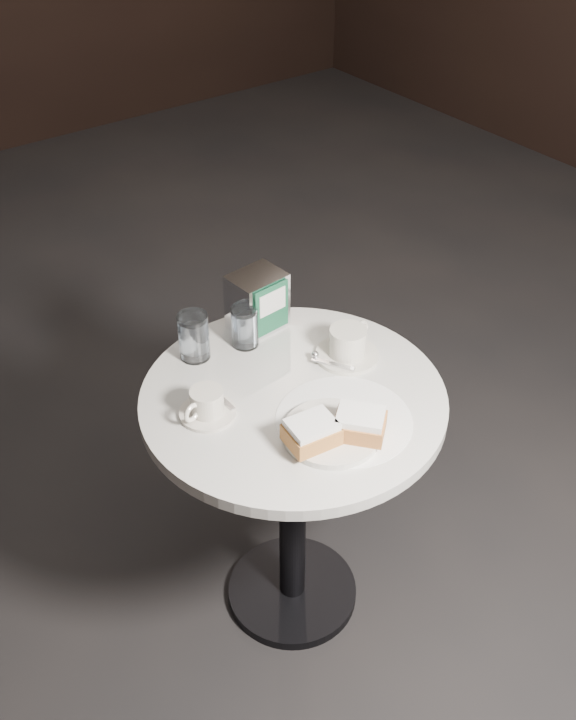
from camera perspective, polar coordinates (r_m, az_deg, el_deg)
The scene contains 9 objects.
ground at distance 2.37m, azimuth 0.30°, elevation -16.28°, with size 7.00×7.00×0.00m, color black.
cafe_table at distance 1.95m, azimuth 0.35°, elevation -6.85°, with size 0.70×0.70×0.74m.
sugar_spill at distance 1.76m, azimuth 4.00°, elevation -4.26°, with size 0.30×0.30×0.00m, color white.
beignet_plate at distance 1.69m, azimuth 3.29°, elevation -4.99°, with size 0.28×0.28×0.07m.
coffee_cup_left at distance 1.76m, azimuth -5.80°, elevation -3.17°, with size 0.16×0.16×0.07m.
coffee_cup_right at distance 1.91m, azimuth 4.27°, elevation 1.08°, with size 0.19×0.19×0.08m.
water_glass_left at distance 1.91m, azimuth -6.71°, elevation 1.64°, with size 0.08×0.08×0.12m.
water_glass_right at distance 1.94m, azimuth -3.09°, elevation 2.37°, with size 0.08×0.08×0.11m.
napkin_dispenser at distance 1.99m, azimuth -2.18°, elevation 4.17°, with size 0.14×0.12×0.15m.
Camera 1 is at (-0.84, -1.11, 1.92)m, focal length 40.00 mm.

